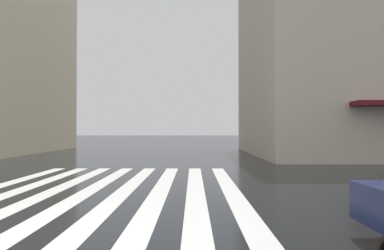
# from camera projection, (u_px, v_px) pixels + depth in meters

# --- Properties ---
(ground_plane) EXTENTS (220.00, 220.00, 0.00)m
(ground_plane) POSITION_uv_depth(u_px,v_px,m) (9.00, 234.00, 6.25)
(ground_plane) COLOR black
(zebra_crossing) EXTENTS (13.00, 7.50, 0.01)m
(zebra_crossing) POSITION_uv_depth(u_px,v_px,m) (104.00, 193.00, 10.25)
(zebra_crossing) COLOR silver
(zebra_crossing) RESTS_ON ground_plane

